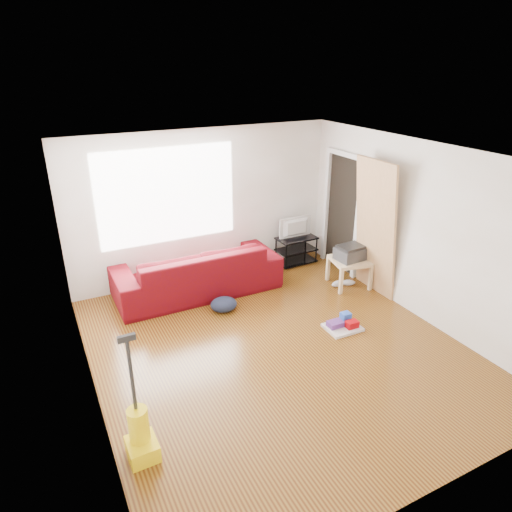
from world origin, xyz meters
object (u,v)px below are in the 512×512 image
tv_stand (296,250)px  cleaning_tray (343,325)px  backpack (224,311)px  sofa (198,291)px  side_table (350,263)px  vacuum (140,435)px  bucket (211,298)px

tv_stand → cleaning_tray: bearing=-106.8°
backpack → sofa: bearing=109.0°
side_table → cleaning_tray: side_table is taller
side_table → vacuum: vacuum is taller
tv_stand → bucket: 2.01m
bucket → backpack: (0.02, -0.46, 0.00)m
side_table → bucket: side_table is taller
backpack → vacuum: size_ratio=0.30×
tv_stand → cleaning_tray: size_ratio=1.49×
side_table → bucket: (-2.21, 0.61, -0.39)m
sofa → vacuum: bearing=60.6°
sofa → side_table: 2.52m
cleaning_tray → backpack: cleaning_tray is taller
sofa → side_table: (2.32, -0.91, 0.39)m
tv_stand → cleaning_tray: 2.31m
sofa → bucket: bearing=110.2°
tv_stand → vacuum: 4.83m
sofa → tv_stand: bearing=-172.4°
backpack → vacuum: 2.78m
sofa → backpack: sofa is taller
side_table → sofa: bearing=158.7°
bucket → cleaning_tray: 2.12m
tv_stand → bucket: tv_stand is taller
backpack → bucket: bearing=101.8°
backpack → side_table: bearing=5.5°
sofa → vacuum: size_ratio=1.98×
bucket → cleaning_tray: size_ratio=0.61×
bucket → vacuum: bearing=-123.8°
side_table → vacuum: 4.42m
bucket → sofa: bearing=110.2°
cleaning_tray → vacuum: bearing=-162.9°
tv_stand → vacuum: vacuum is taller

